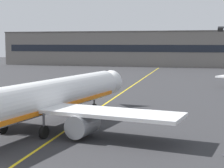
# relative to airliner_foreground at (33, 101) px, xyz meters

# --- Properties ---
(taxiway_centreline) EXTENTS (8.12, 179.84, 0.01)m
(taxiway_centreline) POSITION_rel_airliner_foreground_xyz_m (2.39, 17.27, -3.37)
(taxiway_centreline) COLOR yellow
(taxiway_centreline) RESTS_ON ground
(airliner_foreground) EXTENTS (32.36, 41.40, 11.65)m
(airliner_foreground) POSITION_rel_airliner_foreground_xyz_m (0.00, 0.00, 0.00)
(airliner_foreground) COLOR white
(airliner_foreground) RESTS_ON ground
(terminal_building) EXTENTS (147.59, 12.40, 14.23)m
(terminal_building) POSITION_rel_airliner_foreground_xyz_m (4.44, 117.34, 3.75)
(terminal_building) COLOR slate
(terminal_building) RESTS_ON ground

